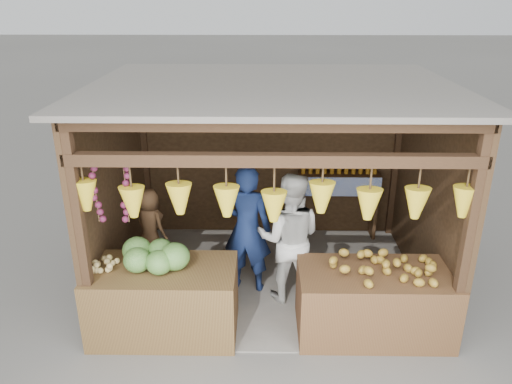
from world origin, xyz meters
TOP-DOWN VIEW (x-y plane):
  - ground at (0.00, 0.00)m, footprint 80.00×80.00m
  - stall_structure at (-0.03, -0.04)m, footprint 4.30×3.30m
  - back_shelf at (1.05, 1.28)m, footprint 1.25×0.32m
  - counter_left at (-1.22, -1.13)m, footprint 1.64×0.85m
  - counter_right at (1.16, -1.10)m, footprint 1.72×0.85m
  - stool at (-1.59, 0.02)m, footprint 0.32×0.32m
  - man_standing at (-0.31, -0.20)m, footprint 0.70×0.53m
  - woman_standing at (0.22, -0.41)m, footprint 0.89×0.73m
  - vendor_seated at (-1.59, 0.02)m, footprint 0.58×0.54m
  - melon_pile at (-1.28, -1.10)m, footprint 1.00×0.50m
  - tanfruit_pile at (-1.85, -1.14)m, footprint 0.34×0.40m
  - mango_pile at (1.26, -1.15)m, footprint 1.40×0.64m

SIDE VIEW (x-z plane):
  - ground at x=0.00m, z-range 0.00..0.00m
  - stool at x=-1.59m, z-range 0.00..0.30m
  - counter_right at x=1.16m, z-range 0.00..0.79m
  - counter_left at x=-1.22m, z-range 0.00..0.83m
  - vendor_seated at x=-1.59m, z-range 0.30..1.31m
  - woman_standing at x=0.22m, z-range 0.00..1.69m
  - man_standing at x=-0.31m, z-range 0.00..1.72m
  - back_shelf at x=1.05m, z-range 0.21..1.54m
  - tanfruit_pile at x=-1.85m, z-range 0.83..0.96m
  - mango_pile at x=1.26m, z-range 0.79..1.01m
  - melon_pile at x=-1.28m, z-range 0.83..1.15m
  - stall_structure at x=-0.03m, z-range 0.34..3.00m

